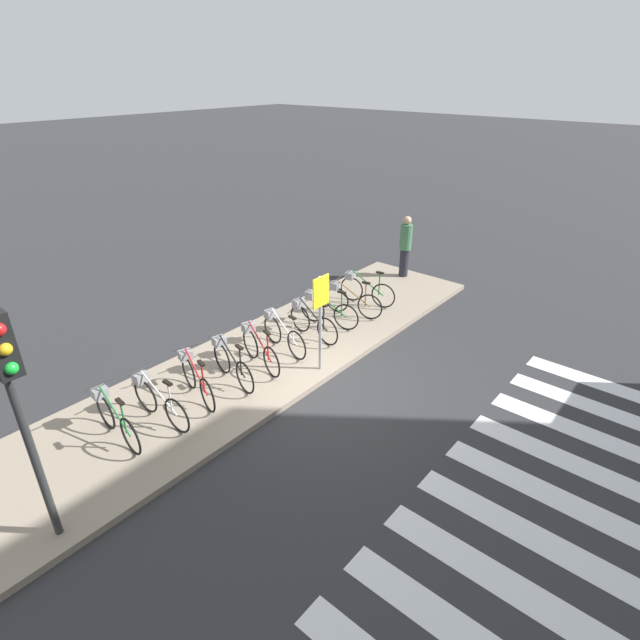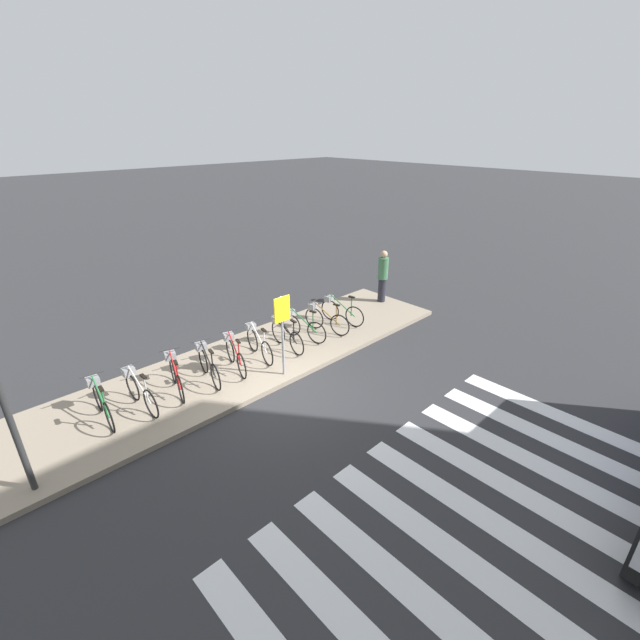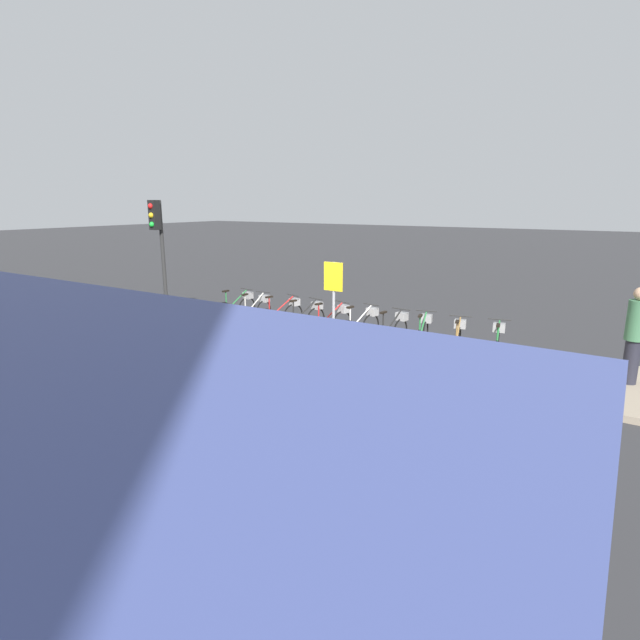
{
  "view_description": "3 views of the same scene",
  "coord_description": "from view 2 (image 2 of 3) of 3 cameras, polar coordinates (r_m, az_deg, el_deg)",
  "views": [
    {
      "loc": [
        -6.28,
        -5.26,
        5.61
      ],
      "look_at": [
        1.14,
        1.0,
        0.68
      ],
      "focal_mm": 28.0,
      "sensor_mm": 36.0,
      "label": 1
    },
    {
      "loc": [
        -5.2,
        -6.78,
        5.6
      ],
      "look_at": [
        1.48,
        0.26,
        1.21
      ],
      "focal_mm": 24.0,
      "sensor_mm": 36.0,
      "label": 2
    },
    {
      "loc": [
        5.6,
        -8.61,
        3.35
      ],
      "look_at": [
        -0.49,
        1.03,
        0.65
      ],
      "focal_mm": 28.0,
      "sensor_mm": 36.0,
      "label": 3
    }
  ],
  "objects": [
    {
      "name": "parked_bicycle_7",
      "position": [
        11.99,
        -2.55,
        -0.63
      ],
      "size": [
        0.48,
        1.52,
        0.95
      ],
      "color": "black",
      "rests_on": "sidewalk"
    },
    {
      "name": "pedestrian",
      "position": [
        14.59,
        8.37,
        5.95
      ],
      "size": [
        0.34,
        0.34,
        1.78
      ],
      "color": "#23232D",
      "rests_on": "sidewalk"
    },
    {
      "name": "parked_bicycle_9",
      "position": [
        12.99,
        2.62,
        1.41
      ],
      "size": [
        0.47,
        1.52,
        0.95
      ],
      "color": "black",
      "rests_on": "sidewalk"
    },
    {
      "name": "parked_bicycle_2",
      "position": [
        10.21,
        -18.76,
        -6.81
      ],
      "size": [
        0.57,
        1.49,
        0.95
      ],
      "color": "black",
      "rests_on": "sidewalk"
    },
    {
      "name": "parked_bicycle_4",
      "position": [
        10.74,
        -11.37,
        -4.29
      ],
      "size": [
        0.56,
        1.49,
        0.95
      ],
      "color": "black",
      "rests_on": "sidewalk"
    },
    {
      "name": "road_crosswalk",
      "position": [
        7.64,
        34.34,
        -28.36
      ],
      "size": [
        7.65,
        8.0,
        0.01
      ],
      "color": "silver",
      "rests_on": "ground_plane"
    },
    {
      "name": "parked_bicycle_8",
      "position": [
        12.41,
        0.55,
        0.3
      ],
      "size": [
        0.5,
        1.51,
        0.95
      ],
      "color": "black",
      "rests_on": "sidewalk"
    },
    {
      "name": "sign_post",
      "position": [
        9.86,
        -5.05,
        -0.36
      ],
      "size": [
        0.44,
        0.07,
        2.01
      ],
      "color": "#99999E",
      "rests_on": "sidewalk"
    },
    {
      "name": "parked_bicycle_5",
      "position": [
        11.16,
        -8.31,
        -2.88
      ],
      "size": [
        0.48,
        1.52,
        0.95
      ],
      "color": "black",
      "rests_on": "sidewalk"
    },
    {
      "name": "parked_bicycle_0",
      "position": [
        9.86,
        -27.2,
        -9.55
      ],
      "size": [
        0.46,
        1.54,
        0.95
      ],
      "color": "black",
      "rests_on": "sidewalk"
    },
    {
      "name": "ground_plane",
      "position": [
        10.22,
        -5.08,
        -9.01
      ],
      "size": [
        120.0,
        120.0,
        0.0
      ],
      "primitive_type": "plane",
      "color": "#2D2D30"
    },
    {
      "name": "parked_bicycle_6",
      "position": [
        11.53,
        -4.67,
        -1.76
      ],
      "size": [
        0.46,
        1.53,
        0.95
      ],
      "color": "black",
      "rests_on": "sidewalk"
    },
    {
      "name": "sidewalk",
      "position": [
        11.22,
        -9.84,
        -5.65
      ],
      "size": [
        12.53,
        2.95,
        0.12
      ],
      "color": "gray",
      "rests_on": "ground_plane"
    },
    {
      "name": "parked_bicycle_3",
      "position": [
        10.42,
        -14.78,
        -5.58
      ],
      "size": [
        0.49,
        1.51,
        0.95
      ],
      "color": "black",
      "rests_on": "sidewalk"
    },
    {
      "name": "parked_bicycle_1",
      "position": [
        9.92,
        -23.03,
        -8.51
      ],
      "size": [
        0.46,
        1.54,
        0.95
      ],
      "color": "black",
      "rests_on": "sidewalk"
    }
  ]
}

